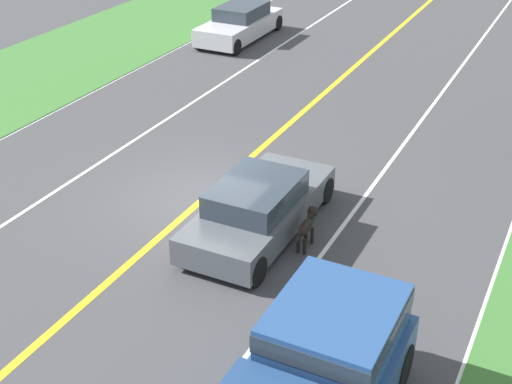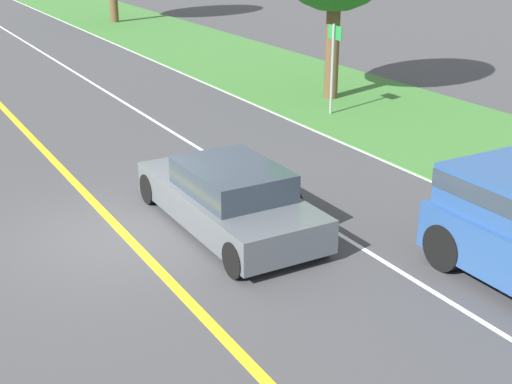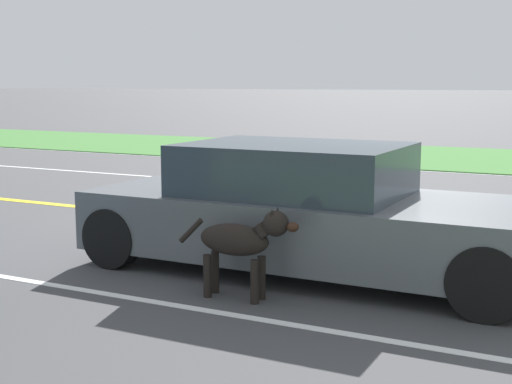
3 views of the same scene
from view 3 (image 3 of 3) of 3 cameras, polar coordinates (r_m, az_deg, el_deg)
name	(u,v)px [view 3 (image 3 of 3)]	position (r m, az deg, el deg)	size (l,w,h in m)	color
ground_plane	(418,241)	(8.94, 12.81, -3.82)	(400.00, 400.00, 0.00)	#424244
centre_divider_line	(418,240)	(8.93, 12.81, -3.79)	(0.18, 160.00, 0.01)	yellow
lane_edge_line_left	(502,175)	(15.73, 19.10, 1.28)	(0.14, 160.00, 0.01)	white
lane_dash_same_dir	(306,327)	(5.72, 4.00, -10.70)	(0.10, 160.00, 0.01)	white
lane_dash_oncoming	(471,199)	(12.30, 16.82, -0.56)	(0.10, 160.00, 0.01)	white
ego_car	(307,211)	(7.29, 4.06, -1.56)	(1.89, 4.57, 1.29)	#51565B
dog	(243,241)	(6.27, -1.03, -3.91)	(0.25, 1.17, 0.85)	black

